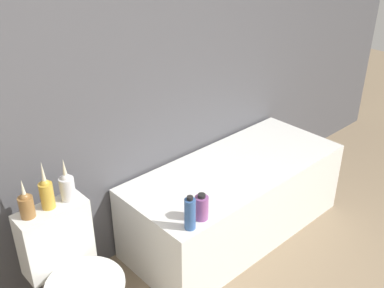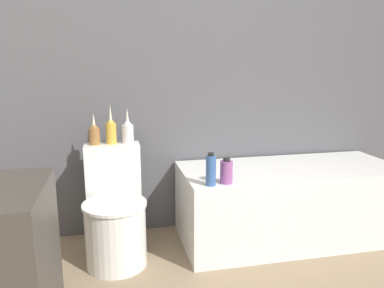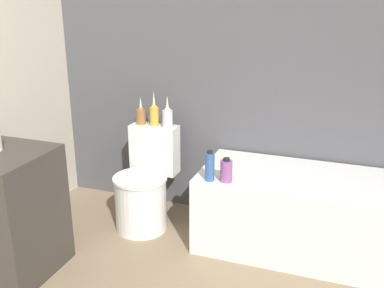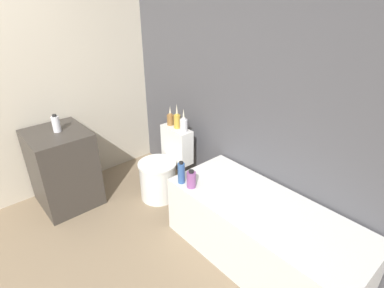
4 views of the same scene
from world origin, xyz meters
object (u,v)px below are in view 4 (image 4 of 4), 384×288
at_px(bathtub, 261,233).
at_px(vase_silver, 177,120).
at_px(shampoo_bottle_tall, 181,173).
at_px(vase_gold, 170,118).
at_px(toilet, 163,171).
at_px(vase_bronze, 184,124).
at_px(shampoo_bottle_short, 191,179).
at_px(soap_bottle_glass, 56,124).

relative_size(bathtub, vase_silver, 5.96).
bearing_deg(shampoo_bottle_tall, vase_gold, 148.74).
relative_size(bathtub, shampoo_bottle_tall, 7.71).
height_order(toilet, vase_gold, vase_gold).
bearing_deg(bathtub, vase_gold, 173.90).
relative_size(toilet, vase_bronze, 3.09).
bearing_deg(bathtub, toilet, -177.25).
relative_size(toilet, vase_silver, 2.78).
height_order(bathtub, shampoo_bottle_short, shampoo_bottle_short).
relative_size(bathtub, vase_bronze, 6.63).
height_order(bathtub, soap_bottle_glass, soap_bottle_glass).
xyz_separation_m(bathtub, shampoo_bottle_tall, (-0.69, -0.28, 0.37)).
bearing_deg(vase_bronze, bathtub, -7.29).
distance_m(shampoo_bottle_tall, shampoo_bottle_short, 0.11).
xyz_separation_m(vase_gold, vase_silver, (0.11, 0.00, 0.02)).
distance_m(bathtub, shampoo_bottle_tall, 0.83).
height_order(vase_silver, shampoo_bottle_short, vase_silver).
distance_m(toilet, shampoo_bottle_short, 0.80).
bearing_deg(toilet, shampoo_bottle_short, -15.70).
distance_m(vase_silver, shampoo_bottle_short, 0.84).
bearing_deg(vase_gold, shampoo_bottle_short, -26.62).
distance_m(soap_bottle_glass, shampoo_bottle_short, 1.46).
height_order(vase_gold, vase_silver, vase_silver).
height_order(bathtub, vase_silver, vase_silver).
bearing_deg(toilet, vase_silver, 90.00).
bearing_deg(shampoo_bottle_short, vase_silver, 149.60).
bearing_deg(soap_bottle_glass, shampoo_bottle_tall, 27.16).
bearing_deg(vase_gold, toilet, -61.89).
height_order(toilet, shampoo_bottle_tall, shampoo_bottle_tall).
xyz_separation_m(vase_bronze, shampoo_bottle_tall, (0.48, -0.43, -0.19)).
bearing_deg(vase_silver, soap_bottle_glass, -119.47).
bearing_deg(shampoo_bottle_short, toilet, 164.30).
xyz_separation_m(soap_bottle_glass, vase_gold, (0.47, 1.03, -0.07)).
xyz_separation_m(vase_gold, vase_bronze, (0.23, 0.00, 0.01)).
relative_size(soap_bottle_glass, vase_silver, 0.66).
xyz_separation_m(bathtub, vase_bronze, (-1.17, 0.15, 0.56)).
bearing_deg(vase_silver, shampoo_bottle_short, -30.40).
bearing_deg(shampoo_bottle_tall, toilet, 159.84).
xyz_separation_m(toilet, vase_bronze, (0.11, 0.21, 0.53)).
bearing_deg(bathtub, shampoo_bottle_short, -156.03).
distance_m(toilet, vase_gold, 0.58).
height_order(bathtub, shampoo_bottle_tall, shampoo_bottle_tall).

